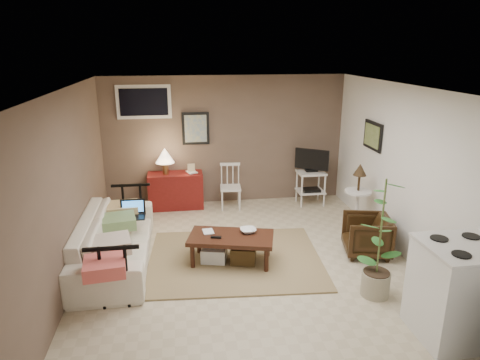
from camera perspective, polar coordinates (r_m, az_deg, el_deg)
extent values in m
plane|color=#C1B293|center=(6.12, 0.85, -10.77)|extent=(5.00, 5.00, 0.00)
cube|color=black|center=(7.94, -5.94, 6.85)|extent=(0.50, 0.03, 0.60)
cube|color=black|center=(7.22, 17.30, 5.67)|extent=(0.03, 0.60, 0.45)
cube|color=silver|center=(7.88, -12.70, 10.12)|extent=(0.96, 0.03, 0.60)
cube|color=#8C7B51|center=(6.16, -0.69, -10.47)|extent=(2.53, 2.09, 0.02)
cube|color=#3B1910|center=(5.91, -1.20, -7.69)|extent=(1.26, 0.86, 0.06)
cylinder|color=#3B1910|center=(5.89, -6.35, -10.11)|extent=(0.06, 0.06, 0.36)
cylinder|color=#3B1910|center=(5.77, 3.54, -10.63)|extent=(0.06, 0.06, 0.36)
cylinder|color=#3B1910|center=(6.27, -5.50, -8.27)|extent=(0.06, 0.06, 0.36)
cylinder|color=#3B1910|center=(6.16, 3.73, -8.71)|extent=(0.06, 0.06, 0.36)
cube|color=black|center=(5.84, -3.20, -7.61)|extent=(0.15, 0.08, 0.02)
cube|color=#483219|center=(6.01, 0.48, -9.92)|extent=(0.40, 0.36, 0.25)
cube|color=silver|center=(6.07, -3.46, -9.87)|extent=(0.40, 0.36, 0.21)
imported|color=white|center=(6.16, -16.41, -6.68)|extent=(0.68, 2.32, 0.91)
cube|color=black|center=(6.41, -14.11, -4.84)|extent=(0.36, 0.25, 0.02)
cube|color=black|center=(6.48, -14.08, -3.41)|extent=(0.36, 0.02, 0.22)
cube|color=#3080DC|center=(6.47, -14.09, -3.44)|extent=(0.30, 0.00, 0.18)
cube|color=maroon|center=(8.03, -8.55, -1.38)|extent=(1.00, 0.44, 0.66)
cylinder|color=olive|center=(7.86, -9.90, 1.52)|extent=(0.11, 0.11, 0.22)
cone|color=#FFDFB7|center=(7.80, -10.00, 3.25)|extent=(0.33, 0.33, 0.27)
cube|color=tan|center=(7.94, -6.53, 1.57)|extent=(0.13, 0.02, 0.17)
cube|color=silver|center=(7.91, -1.27, -1.05)|extent=(0.40, 0.40, 0.04)
cylinder|color=silver|center=(7.82, -2.38, -2.85)|extent=(0.03, 0.03, 0.37)
cylinder|color=silver|center=(7.83, -0.04, -2.81)|extent=(0.03, 0.03, 0.37)
cylinder|color=silver|center=(8.12, -2.44, -2.08)|extent=(0.03, 0.03, 0.37)
cylinder|color=silver|center=(8.13, -0.19, -2.03)|extent=(0.03, 0.03, 0.37)
cube|color=silver|center=(7.95, -1.34, 2.13)|extent=(0.37, 0.07, 0.05)
cube|color=silver|center=(8.14, 9.47, 0.98)|extent=(0.50, 0.41, 0.04)
cube|color=silver|center=(8.25, 9.34, -1.46)|extent=(0.50, 0.41, 0.03)
cylinder|color=silver|center=(8.01, 8.24, -1.50)|extent=(0.03, 0.03, 0.64)
cylinder|color=silver|center=(8.15, 11.21, -1.34)|extent=(0.03, 0.03, 0.64)
cylinder|color=silver|center=(8.33, 7.57, -0.73)|extent=(0.03, 0.03, 0.64)
cylinder|color=silver|center=(8.46, 10.44, -0.59)|extent=(0.03, 0.03, 0.64)
cube|color=black|center=(8.13, 9.48, 1.29)|extent=(0.23, 0.13, 0.03)
cube|color=black|center=(8.08, 9.56, 2.73)|extent=(0.56, 0.40, 0.38)
cube|color=#CD6F50|center=(8.08, 9.56, 2.73)|extent=(0.46, 0.32, 0.31)
cube|color=black|center=(8.21, 9.44, -1.44)|extent=(0.32, 0.23, 0.09)
cylinder|color=silver|center=(7.35, 15.07, -6.28)|extent=(0.29, 0.29, 0.03)
cylinder|color=silver|center=(7.23, 15.27, -3.95)|extent=(0.06, 0.06, 0.63)
cylinder|color=silver|center=(7.12, 15.48, -1.50)|extent=(0.42, 0.42, 0.03)
cylinder|color=black|center=(7.07, 15.58, -0.29)|extent=(0.04, 0.04, 0.27)
cone|color=#322414|center=(7.01, 15.72, 1.35)|extent=(0.21, 0.21, 0.19)
imported|color=black|center=(6.45, 16.56, -6.86)|extent=(0.70, 0.73, 0.64)
cylinder|color=#9E947D|center=(5.56, 17.60, -13.04)|extent=(0.34, 0.34, 0.30)
cylinder|color=#4C602D|center=(5.23, 18.33, -5.99)|extent=(0.02, 0.02, 1.17)
cube|color=silver|center=(5.01, 27.08, -13.26)|extent=(0.77, 0.72, 1.00)
cube|color=silver|center=(4.78, 27.93, -7.90)|extent=(0.80, 0.74, 0.03)
cylinder|color=black|center=(4.54, 27.43, -8.81)|extent=(0.18, 0.18, 0.01)
cylinder|color=black|center=(4.80, 25.03, -7.07)|extent=(0.18, 0.18, 0.01)
cylinder|color=black|center=(5.00, 28.45, -6.61)|extent=(0.18, 0.18, 0.01)
imported|color=#3B1910|center=(5.96, 1.10, -6.01)|extent=(0.22, 0.07, 0.22)
imported|color=#3B1910|center=(5.98, -4.98, -6.14)|extent=(0.15, 0.03, 0.20)
imported|color=#3B1910|center=(7.87, -7.05, 1.70)|extent=(0.17, 0.07, 0.23)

